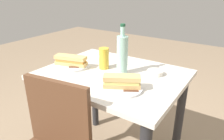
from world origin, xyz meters
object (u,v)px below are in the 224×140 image
dining_table (112,92)px  knife_near (69,67)px  water_bottle (122,54)px  beer_glass (104,58)px  baguette_sandwich_near (71,60)px  baguette_sandwich_far (122,81)px  plate_far (122,88)px  plate_near (71,66)px  knife_far (124,91)px  olive_bowl (155,73)px

dining_table → knife_near: (0.27, 0.12, 0.16)m
water_bottle → beer_glass: bearing=-5.0°
dining_table → beer_glass: (0.09, -0.04, 0.22)m
baguette_sandwich_near → water_bottle: (-0.36, -0.10, 0.08)m
water_bottle → baguette_sandwich_far: bearing=121.1°
plate_far → beer_glass: 0.34m
plate_near → knife_near: 0.05m
knife_near → beer_glass: beer_glass is taller
plate_near → baguette_sandwich_far: (-0.47, 0.09, 0.04)m
dining_table → plate_near: size_ratio=3.90×
baguette_sandwich_near → baguette_sandwich_far: same height
plate_near → knife_near: size_ratio=1.48×
baguette_sandwich_far → beer_glass: bearing=-37.1°
knife_near → knife_far: size_ratio=0.99×
plate_near → beer_glass: beer_glass is taller
dining_table → knife_near: knife_near is taller
plate_far → baguette_sandwich_far: (-0.00, 0.00, 0.04)m
dining_table → knife_near: 0.34m
knife_near → plate_far: size_ratio=0.67×
plate_near → plate_far: (-0.47, 0.09, 0.00)m
baguette_sandwich_near → knife_near: size_ratio=1.49×
knife_far → beer_glass: (0.30, -0.24, 0.05)m
baguette_sandwich_near → beer_glass: size_ratio=1.62×
knife_far → beer_glass: bearing=-38.5°
plate_near → baguette_sandwich_far: bearing=169.1°
beer_glass → plate_far: bearing=142.9°
plate_near → baguette_sandwich_near: size_ratio=1.00×
baguette_sandwich_near → baguette_sandwich_far: (-0.47, 0.09, 0.00)m
baguette_sandwich_far → olive_bowl: bearing=-104.1°
baguette_sandwich_far → knife_near: bearing=-6.0°
beer_glass → water_bottle: bearing=175.0°
dining_table → baguette_sandwich_near: 0.36m
dining_table → beer_glass: bearing=-22.4°
dining_table → knife_near: bearing=23.1°
baguette_sandwich_near → knife_far: size_ratio=1.47×
knife_far → baguette_sandwich_near: bearing=-14.4°
olive_bowl → plate_far: bearing=75.9°
plate_near → plate_far: 0.48m
plate_near → dining_table: bearing=-166.4°
water_bottle → beer_glass: (0.15, -0.01, -0.06)m
plate_near → water_bottle: water_bottle is taller
baguette_sandwich_near → olive_bowl: 0.58m
plate_near → plate_far: size_ratio=1.00×
plate_far → baguette_sandwich_near: bearing=-10.9°
knife_far → olive_bowl: 0.33m
knife_near → baguette_sandwich_far: size_ratio=0.75×
baguette_sandwich_near → knife_near: baguette_sandwich_near is taller
baguette_sandwich_near → knife_far: (-0.51, 0.13, -0.03)m
knife_near → water_bottle: size_ratio=0.49×
baguette_sandwich_far → water_bottle: water_bottle is taller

